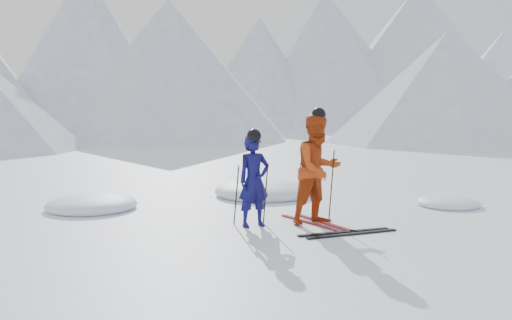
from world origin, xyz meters
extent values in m
plane|color=white|center=(0.00, 0.00, 0.00)|extent=(160.00, 160.00, 0.00)
cone|color=#B2BCD1|center=(-11.51, 40.48, 7.17)|extent=(23.96, 23.96, 14.35)
cone|color=#B2BCD1|center=(-5.08, 51.27, 5.96)|extent=(17.69, 17.69, 11.93)
cone|color=#B2BCD1|center=(4.51, 43.52, 5.42)|extent=(19.63, 19.63, 10.85)
cone|color=#B2BCD1|center=(11.74, 46.25, 7.07)|extent=(23.31, 23.31, 14.15)
cone|color=#B2BCD1|center=(21.49, 44.84, 7.44)|extent=(28.94, 28.94, 14.88)
cone|color=silver|center=(31.93, 45.34, 5.38)|extent=(24.45, 24.45, 10.76)
cone|color=#B2BCD1|center=(12.00, 20.00, 3.25)|extent=(14.00, 14.00, 6.50)
cone|color=#B2BCD1|center=(-4.00, 26.00, 4.50)|extent=(16.00, 16.00, 9.00)
imported|color=#0D0C4A|center=(-2.11, -0.45, 0.82)|extent=(0.69, 0.57, 1.64)
imported|color=#B1390E|center=(-0.93, -0.39, 1.01)|extent=(1.20, 1.09, 2.01)
cylinder|color=black|center=(-2.41, -0.30, 0.55)|extent=(0.11, 0.08, 1.09)
cylinder|color=black|center=(-1.86, -0.20, 0.55)|extent=(0.11, 0.07, 1.09)
cylinder|color=black|center=(-1.23, -0.14, 0.67)|extent=(0.13, 0.10, 1.34)
cylinder|color=black|center=(-0.63, -0.24, 0.67)|extent=(0.13, 0.09, 1.34)
cube|color=black|center=(-1.05, -0.39, 0.01)|extent=(0.82, 1.57, 0.03)
cube|color=black|center=(-0.81, -0.39, 0.01)|extent=(0.72, 1.61, 0.03)
cube|color=black|center=(-0.67, -1.17, 0.01)|extent=(1.68, 0.43, 0.03)
cube|color=black|center=(-0.57, -1.32, 0.01)|extent=(1.67, 0.49, 0.03)
ellipsoid|color=white|center=(-5.26, 1.67, 0.00)|extent=(1.88, 1.88, 0.41)
ellipsoid|color=white|center=(2.33, 0.96, 0.00)|extent=(1.34, 1.34, 0.29)
ellipsoid|color=white|center=(-1.43, 2.86, 0.00)|extent=(2.35, 2.35, 0.52)
camera|label=1|loc=(-3.42, -9.90, 2.14)|focal=38.00mm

